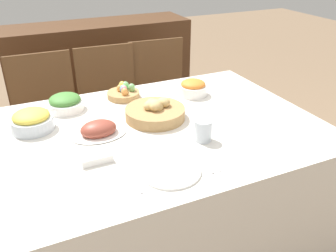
{
  "coord_description": "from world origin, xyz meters",
  "views": [
    {
      "loc": [
        -0.59,
        -1.39,
        1.56
      ],
      "look_at": [
        0.0,
        -0.08,
        0.81
      ],
      "focal_mm": 38.0,
      "sensor_mm": 36.0,
      "label": 1
    }
  ],
  "objects_px": {
    "knife": "(203,163)",
    "butter_dish": "(96,157)",
    "egg_basket": "(124,93)",
    "fork": "(135,181)",
    "carrot_bowl": "(193,88)",
    "sideboard": "(101,77)",
    "drinking_cup": "(203,130)",
    "chair_far_left": "(49,119)",
    "pineapple_bowl": "(32,120)",
    "dinner_plate": "(170,171)",
    "ham_platter": "(99,130)",
    "spoon": "(209,161)",
    "green_salad_bowl": "(65,103)",
    "chair_far_center": "(112,108)",
    "chair_far_right": "(162,99)",
    "bread_basket": "(155,112)"
  },
  "relations": [
    {
      "from": "knife",
      "to": "butter_dish",
      "type": "height_order",
      "value": "butter_dish"
    },
    {
      "from": "egg_basket",
      "to": "fork",
      "type": "bearing_deg",
      "value": -105.51
    },
    {
      "from": "egg_basket",
      "to": "carrot_bowl",
      "type": "distance_m",
      "value": 0.39
    },
    {
      "from": "sideboard",
      "to": "drinking_cup",
      "type": "distance_m",
      "value": 1.82
    },
    {
      "from": "sideboard",
      "to": "butter_dish",
      "type": "distance_m",
      "value": 1.84
    },
    {
      "from": "fork",
      "to": "knife",
      "type": "relative_size",
      "value": 1.0
    },
    {
      "from": "chair_far_left",
      "to": "egg_basket",
      "type": "distance_m",
      "value": 0.69
    },
    {
      "from": "knife",
      "to": "chair_far_left",
      "type": "bearing_deg",
      "value": 111.77
    },
    {
      "from": "pineapple_bowl",
      "to": "dinner_plate",
      "type": "distance_m",
      "value": 0.73
    },
    {
      "from": "ham_platter",
      "to": "fork",
      "type": "bearing_deg",
      "value": -85.91
    },
    {
      "from": "dinner_plate",
      "to": "pineapple_bowl",
      "type": "bearing_deg",
      "value": 127.25
    },
    {
      "from": "carrot_bowl",
      "to": "egg_basket",
      "type": "bearing_deg",
      "value": 160.42
    },
    {
      "from": "chair_far_left",
      "to": "spoon",
      "type": "relative_size",
      "value": 5.62
    },
    {
      "from": "green_salad_bowl",
      "to": "drinking_cup",
      "type": "distance_m",
      "value": 0.76
    },
    {
      "from": "spoon",
      "to": "sideboard",
      "type": "bearing_deg",
      "value": 87.26
    },
    {
      "from": "pineapple_bowl",
      "to": "butter_dish",
      "type": "bearing_deg",
      "value": -62.5
    },
    {
      "from": "carrot_bowl",
      "to": "fork",
      "type": "height_order",
      "value": "carrot_bowl"
    },
    {
      "from": "chair_far_left",
      "to": "spoon",
      "type": "xyz_separation_m",
      "value": [
        0.5,
        -1.25,
        0.28
      ]
    },
    {
      "from": "chair_far_center",
      "to": "sideboard",
      "type": "height_order",
      "value": "sideboard"
    },
    {
      "from": "ham_platter",
      "to": "butter_dish",
      "type": "height_order",
      "value": "ham_platter"
    },
    {
      "from": "dinner_plate",
      "to": "spoon",
      "type": "xyz_separation_m",
      "value": [
        0.18,
        0.0,
        -0.0
      ]
    },
    {
      "from": "ham_platter",
      "to": "green_salad_bowl",
      "type": "xyz_separation_m",
      "value": [
        -0.09,
        0.34,
        0.01
      ]
    },
    {
      "from": "chair_far_right",
      "to": "egg_basket",
      "type": "bearing_deg",
      "value": -128.88
    },
    {
      "from": "dinner_plate",
      "to": "knife",
      "type": "bearing_deg",
      "value": 0.0
    },
    {
      "from": "pineapple_bowl",
      "to": "dinner_plate",
      "type": "height_order",
      "value": "pineapple_bowl"
    },
    {
      "from": "chair_far_center",
      "to": "bread_basket",
      "type": "height_order",
      "value": "chair_far_center"
    },
    {
      "from": "chair_far_center",
      "to": "green_salad_bowl",
      "type": "bearing_deg",
      "value": -124.19
    },
    {
      "from": "chair_far_right",
      "to": "spoon",
      "type": "distance_m",
      "value": 1.33
    },
    {
      "from": "sideboard",
      "to": "bread_basket",
      "type": "height_order",
      "value": "sideboard"
    },
    {
      "from": "pineapple_bowl",
      "to": "fork",
      "type": "relative_size",
      "value": 1.22
    },
    {
      "from": "butter_dish",
      "to": "fork",
      "type": "bearing_deg",
      "value": -63.79
    },
    {
      "from": "spoon",
      "to": "green_salad_bowl",
      "type": "bearing_deg",
      "value": 119.16
    },
    {
      "from": "ham_platter",
      "to": "fork",
      "type": "height_order",
      "value": "ham_platter"
    },
    {
      "from": "green_salad_bowl",
      "to": "pineapple_bowl",
      "type": "bearing_deg",
      "value": -138.42
    },
    {
      "from": "green_salad_bowl",
      "to": "pineapple_bowl",
      "type": "height_order",
      "value": "pineapple_bowl"
    },
    {
      "from": "chair_far_left",
      "to": "drinking_cup",
      "type": "distance_m",
      "value": 1.27
    },
    {
      "from": "sideboard",
      "to": "ham_platter",
      "type": "xyz_separation_m",
      "value": [
        -0.4,
        -1.55,
        0.32
      ]
    },
    {
      "from": "pineapple_bowl",
      "to": "spoon",
      "type": "height_order",
      "value": "pineapple_bowl"
    },
    {
      "from": "sideboard",
      "to": "knife",
      "type": "height_order",
      "value": "sideboard"
    },
    {
      "from": "drinking_cup",
      "to": "chair_far_center",
      "type": "bearing_deg",
      "value": 96.16
    },
    {
      "from": "chair_far_center",
      "to": "egg_basket",
      "type": "xyz_separation_m",
      "value": [
        -0.05,
        -0.48,
        0.31
      ]
    },
    {
      "from": "drinking_cup",
      "to": "knife",
      "type": "bearing_deg",
      "value": -119.11
    },
    {
      "from": "carrot_bowl",
      "to": "dinner_plate",
      "type": "height_order",
      "value": "carrot_bowl"
    },
    {
      "from": "egg_basket",
      "to": "spoon",
      "type": "relative_size",
      "value": 1.12
    },
    {
      "from": "carrot_bowl",
      "to": "knife",
      "type": "relative_size",
      "value": 1.01
    },
    {
      "from": "chair_far_left",
      "to": "drinking_cup",
      "type": "bearing_deg",
      "value": -61.99
    },
    {
      "from": "chair_far_right",
      "to": "drinking_cup",
      "type": "bearing_deg",
      "value": -100.3
    },
    {
      "from": "sideboard",
      "to": "pineapple_bowl",
      "type": "bearing_deg",
      "value": -115.98
    },
    {
      "from": "carrot_bowl",
      "to": "pineapple_bowl",
      "type": "height_order",
      "value": "pineapple_bowl"
    },
    {
      "from": "sideboard",
      "to": "green_salad_bowl",
      "type": "distance_m",
      "value": 1.35
    }
  ]
}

